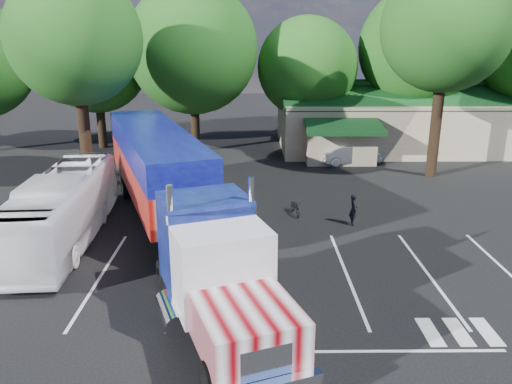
{
  "coord_description": "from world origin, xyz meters",
  "views": [
    {
      "loc": [
        -0.54,
        -23.64,
        8.89
      ],
      "look_at": [
        -0.31,
        -1.49,
        2.0
      ],
      "focal_mm": 35.0,
      "sensor_mm": 36.0,
      "label": 1
    }
  ],
  "objects_px": {
    "bicycle": "(296,207)",
    "silver_sedan": "(349,154)",
    "semi_truck": "(167,181)",
    "tour_bus": "(63,208)",
    "woman": "(353,209)"
  },
  "relations": [
    {
      "from": "bicycle",
      "to": "silver_sedan",
      "type": "relative_size",
      "value": 0.36
    },
    {
      "from": "semi_truck",
      "to": "bicycle",
      "type": "bearing_deg",
      "value": 6.55
    },
    {
      "from": "bicycle",
      "to": "tour_bus",
      "type": "xyz_separation_m",
      "value": [
        -10.79,
        -3.44,
        1.14
      ]
    },
    {
      "from": "semi_truck",
      "to": "woman",
      "type": "height_order",
      "value": "semi_truck"
    },
    {
      "from": "woman",
      "to": "semi_truck",
      "type": "bearing_deg",
      "value": 99.69
    },
    {
      "from": "semi_truck",
      "to": "woman",
      "type": "bearing_deg",
      "value": -10.08
    },
    {
      "from": "semi_truck",
      "to": "bicycle",
      "type": "height_order",
      "value": "semi_truck"
    },
    {
      "from": "tour_bus",
      "to": "silver_sedan",
      "type": "relative_size",
      "value": 2.51
    },
    {
      "from": "semi_truck",
      "to": "woman",
      "type": "xyz_separation_m",
      "value": [
        8.84,
        1.54,
        -1.91
      ]
    },
    {
      "from": "semi_truck",
      "to": "woman",
      "type": "relative_size",
      "value": 14.18
    },
    {
      "from": "woman",
      "to": "silver_sedan",
      "type": "height_order",
      "value": "woman"
    },
    {
      "from": "semi_truck",
      "to": "silver_sedan",
      "type": "relative_size",
      "value": 5.02
    },
    {
      "from": "woman",
      "to": "tour_bus",
      "type": "bearing_deg",
      "value": 97.91
    },
    {
      "from": "woman",
      "to": "tour_bus",
      "type": "xyz_separation_m",
      "value": [
        -13.49,
        -1.92,
        0.77
      ]
    },
    {
      "from": "woman",
      "to": "bicycle",
      "type": "height_order",
      "value": "woman"
    }
  ]
}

